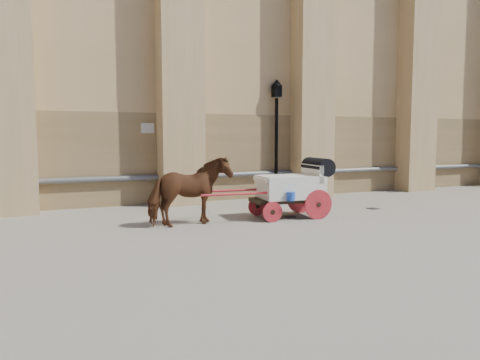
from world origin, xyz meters
name	(u,v)px	position (x,y,z in m)	size (l,w,h in m)	color
ground	(256,220)	(0.00, 0.00, 0.00)	(90.00, 90.00, 0.00)	slate
horse	(190,191)	(-1.86, -0.03, 0.87)	(0.94, 2.05, 1.74)	#582F12
carriage	(294,185)	(1.19, 0.03, 0.88)	(3.81, 1.38, 1.63)	black
street_lamp	(276,135)	(2.61, 3.76, 2.28)	(0.40, 0.40, 4.26)	black
drain_grate_near	(290,217)	(1.08, 0.08, 0.01)	(0.32, 0.32, 0.01)	black
drain_grate_far	(373,209)	(4.16, 0.30, 0.01)	(0.32, 0.32, 0.01)	black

